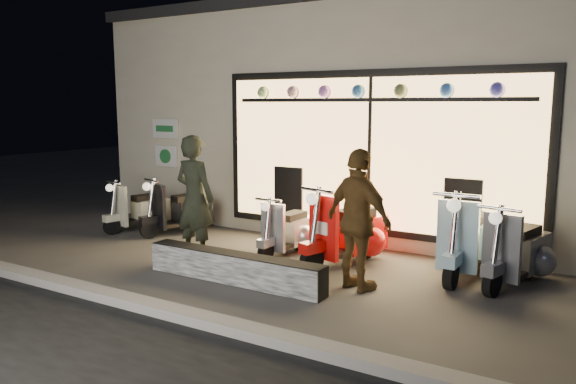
% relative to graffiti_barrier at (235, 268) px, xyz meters
% --- Properties ---
extents(ground, '(40.00, 40.00, 0.00)m').
position_rel_graffiti_barrier_xyz_m(ground, '(-0.01, 0.65, -0.20)').
color(ground, '#383533').
rests_on(ground, ground).
extents(kerb, '(40.00, 0.25, 0.12)m').
position_rel_graffiti_barrier_xyz_m(kerb, '(-0.01, -1.35, -0.14)').
color(kerb, slate).
rests_on(kerb, ground).
extents(shop_building, '(10.20, 6.23, 4.20)m').
position_rel_graffiti_barrier_xyz_m(shop_building, '(-0.00, 5.63, 1.90)').
color(shop_building, beige).
rests_on(shop_building, ground).
extents(graffiti_barrier, '(2.64, 0.28, 0.40)m').
position_rel_graffiti_barrier_xyz_m(graffiti_barrier, '(0.00, 0.00, 0.00)').
color(graffiti_barrier, black).
rests_on(graffiti_barrier, ground).
extents(scooter_silver, '(0.44, 1.27, 0.91)m').
position_rel_graffiti_barrier_xyz_m(scooter_silver, '(-0.14, 1.68, 0.17)').
color(scooter_silver, black).
rests_on(scooter_silver, ground).
extents(scooter_red, '(0.81, 1.60, 1.14)m').
position_rel_graffiti_barrier_xyz_m(scooter_red, '(0.92, 1.67, 0.26)').
color(scooter_red, black).
rests_on(scooter_red, ground).
extents(scooter_black, '(0.77, 1.37, 0.99)m').
position_rel_graffiti_barrier_xyz_m(scooter_black, '(-2.51, 1.90, 0.20)').
color(scooter_black, black).
rests_on(scooter_black, ground).
extents(scooter_cream, '(0.62, 1.30, 0.92)m').
position_rel_graffiti_barrier_xyz_m(scooter_cream, '(-3.39, 1.74, 0.17)').
color(scooter_cream, black).
rests_on(scooter_cream, ground).
extents(scooter_blue, '(0.53, 1.63, 1.17)m').
position_rel_graffiti_barrier_xyz_m(scooter_blue, '(2.53, 2.05, 0.27)').
color(scooter_blue, black).
rests_on(scooter_blue, ground).
extents(scooter_grey, '(0.71, 1.50, 1.06)m').
position_rel_graffiti_barrier_xyz_m(scooter_grey, '(3.21, 1.92, 0.23)').
color(scooter_grey, black).
rests_on(scooter_grey, ground).
extents(man, '(0.71, 0.48, 1.89)m').
position_rel_graffiti_barrier_xyz_m(man, '(-1.17, 0.61, 0.74)').
color(man, black).
rests_on(man, ground).
extents(woman, '(1.14, 0.80, 1.80)m').
position_rel_graffiti_barrier_xyz_m(woman, '(1.50, 0.58, 0.70)').
color(woman, brown).
rests_on(woman, ground).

